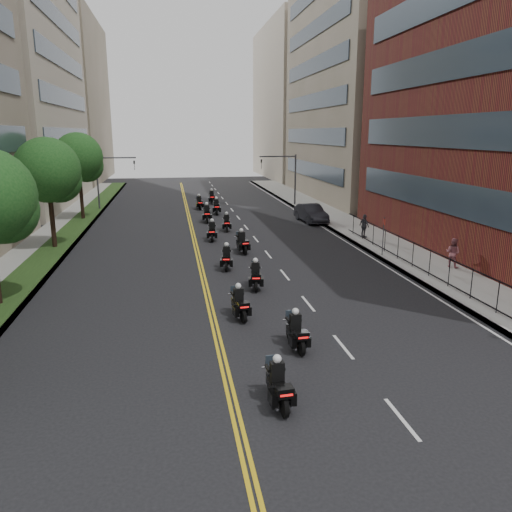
{
  "coord_description": "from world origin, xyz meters",
  "views": [
    {
      "loc": [
        -3.03,
        -11.81,
        7.96
      ],
      "look_at": [
        1.16,
        12.87,
        1.73
      ],
      "focal_mm": 35.0,
      "sensor_mm": 36.0,
      "label": 1
    }
  ],
  "objects_px": {
    "motorcycle_3": "(256,277)",
    "pedestrian_b": "(453,253)",
    "motorcycle_6": "(212,232)",
    "motorcycle_8": "(207,214)",
    "pedestrian_c": "(364,226)",
    "motorcycle_2": "(239,304)",
    "motorcycle_5": "(242,243)",
    "motorcycle_1": "(296,333)",
    "motorcycle_4": "(227,259)",
    "motorcycle_9": "(216,207)",
    "motorcycle_11": "(212,198)",
    "motorcycle_0": "(278,386)",
    "parked_sedan": "(311,213)",
    "motorcycle_10": "(199,203)",
    "motorcycle_7": "(227,223)"
  },
  "relations": [
    {
      "from": "motorcycle_10",
      "to": "motorcycle_2",
      "type": "bearing_deg",
      "value": -94.48
    },
    {
      "from": "motorcycle_2",
      "to": "motorcycle_9",
      "type": "distance_m",
      "value": 28.74
    },
    {
      "from": "motorcycle_1",
      "to": "pedestrian_b",
      "type": "xyz_separation_m",
      "value": [
        11.89,
        9.31,
        0.41
      ]
    },
    {
      "from": "motorcycle_5",
      "to": "motorcycle_11",
      "type": "distance_m",
      "value": 24.29
    },
    {
      "from": "motorcycle_3",
      "to": "motorcycle_6",
      "type": "height_order",
      "value": "motorcycle_6"
    },
    {
      "from": "motorcycle_1",
      "to": "motorcycle_2",
      "type": "distance_m",
      "value": 3.91
    },
    {
      "from": "motorcycle_4",
      "to": "motorcycle_6",
      "type": "bearing_deg",
      "value": 99.22
    },
    {
      "from": "motorcycle_3",
      "to": "pedestrian_b",
      "type": "xyz_separation_m",
      "value": [
        12.15,
        1.7,
        0.39
      ]
    },
    {
      "from": "motorcycle_4",
      "to": "parked_sedan",
      "type": "relative_size",
      "value": 0.44
    },
    {
      "from": "motorcycle_5",
      "to": "motorcycle_10",
      "type": "bearing_deg",
      "value": 87.79
    },
    {
      "from": "motorcycle_3",
      "to": "motorcycle_9",
      "type": "xyz_separation_m",
      "value": [
        0.21,
        24.61,
        0.05
      ]
    },
    {
      "from": "motorcycle_3",
      "to": "motorcycle_8",
      "type": "distance_m",
      "value": 20.31
    },
    {
      "from": "motorcycle_1",
      "to": "motorcycle_8",
      "type": "height_order",
      "value": "motorcycle_8"
    },
    {
      "from": "motorcycle_6",
      "to": "parked_sedan",
      "type": "height_order",
      "value": "motorcycle_6"
    },
    {
      "from": "motorcycle_7",
      "to": "motorcycle_11",
      "type": "height_order",
      "value": "motorcycle_11"
    },
    {
      "from": "motorcycle_11",
      "to": "pedestrian_b",
      "type": "distance_m",
      "value": 32.76
    },
    {
      "from": "motorcycle_5",
      "to": "pedestrian_b",
      "type": "distance_m",
      "value": 13.32
    },
    {
      "from": "motorcycle_0",
      "to": "motorcycle_3",
      "type": "bearing_deg",
      "value": 79.88
    },
    {
      "from": "pedestrian_b",
      "to": "motorcycle_2",
      "type": "bearing_deg",
      "value": 78.93
    },
    {
      "from": "motorcycle_11",
      "to": "motorcycle_8",
      "type": "bearing_deg",
      "value": -96.48
    },
    {
      "from": "motorcycle_10",
      "to": "parked_sedan",
      "type": "height_order",
      "value": "motorcycle_10"
    },
    {
      "from": "motorcycle_1",
      "to": "motorcycle_10",
      "type": "height_order",
      "value": "motorcycle_10"
    },
    {
      "from": "motorcycle_1",
      "to": "pedestrian_b",
      "type": "relative_size",
      "value": 1.21
    },
    {
      "from": "motorcycle_8",
      "to": "motorcycle_11",
      "type": "bearing_deg",
      "value": 85.32
    },
    {
      "from": "motorcycle_6",
      "to": "motorcycle_8",
      "type": "xyz_separation_m",
      "value": [
        0.18,
        7.98,
        0.06
      ]
    },
    {
      "from": "motorcycle_6",
      "to": "motorcycle_8",
      "type": "height_order",
      "value": "motorcycle_8"
    },
    {
      "from": "pedestrian_b",
      "to": "motorcycle_10",
      "type": "bearing_deg",
      "value": -7.24
    },
    {
      "from": "motorcycle_3",
      "to": "motorcycle_9",
      "type": "height_order",
      "value": "motorcycle_9"
    },
    {
      "from": "motorcycle_3",
      "to": "pedestrian_b",
      "type": "relative_size",
      "value": 1.25
    },
    {
      "from": "motorcycle_6",
      "to": "motorcycle_8",
      "type": "bearing_deg",
      "value": 94.85
    },
    {
      "from": "motorcycle_1",
      "to": "motorcycle_2",
      "type": "height_order",
      "value": "motorcycle_1"
    },
    {
      "from": "motorcycle_8",
      "to": "parked_sedan",
      "type": "distance_m",
      "value": 9.46
    },
    {
      "from": "motorcycle_1",
      "to": "parked_sedan",
      "type": "height_order",
      "value": "parked_sedan"
    },
    {
      "from": "motorcycle_8",
      "to": "parked_sedan",
      "type": "height_order",
      "value": "motorcycle_8"
    },
    {
      "from": "motorcycle_0",
      "to": "motorcycle_4",
      "type": "bearing_deg",
      "value": 85.42
    },
    {
      "from": "motorcycle_4",
      "to": "motorcycle_2",
      "type": "bearing_deg",
      "value": -84.49
    },
    {
      "from": "motorcycle_1",
      "to": "motorcycle_9",
      "type": "height_order",
      "value": "motorcycle_9"
    },
    {
      "from": "motorcycle_10",
      "to": "parked_sedan",
      "type": "relative_size",
      "value": 0.45
    },
    {
      "from": "motorcycle_3",
      "to": "pedestrian_c",
      "type": "relative_size",
      "value": 1.24
    },
    {
      "from": "motorcycle_0",
      "to": "motorcycle_1",
      "type": "height_order",
      "value": "motorcycle_0"
    },
    {
      "from": "motorcycle_5",
      "to": "pedestrian_c",
      "type": "xyz_separation_m",
      "value": [
        9.79,
        2.79,
        0.38
      ]
    },
    {
      "from": "motorcycle_4",
      "to": "motorcycle_9",
      "type": "relative_size",
      "value": 0.91
    },
    {
      "from": "motorcycle_2",
      "to": "parked_sedan",
      "type": "relative_size",
      "value": 0.43
    },
    {
      "from": "motorcycle_2",
      "to": "motorcycle_5",
      "type": "height_order",
      "value": "motorcycle_5"
    },
    {
      "from": "motorcycle_7",
      "to": "motorcycle_6",
      "type": "bearing_deg",
      "value": -108.47
    },
    {
      "from": "pedestrian_c",
      "to": "motorcycle_0",
      "type": "bearing_deg",
      "value": 135.44
    },
    {
      "from": "motorcycle_0",
      "to": "motorcycle_2",
      "type": "distance_m",
      "value": 7.37
    },
    {
      "from": "motorcycle_11",
      "to": "pedestrian_b",
      "type": "bearing_deg",
      "value": -68.62
    },
    {
      "from": "motorcycle_7",
      "to": "motorcycle_10",
      "type": "height_order",
      "value": "motorcycle_10"
    },
    {
      "from": "motorcycle_11",
      "to": "motorcycle_1",
      "type": "bearing_deg",
      "value": -89.85
    }
  ]
}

